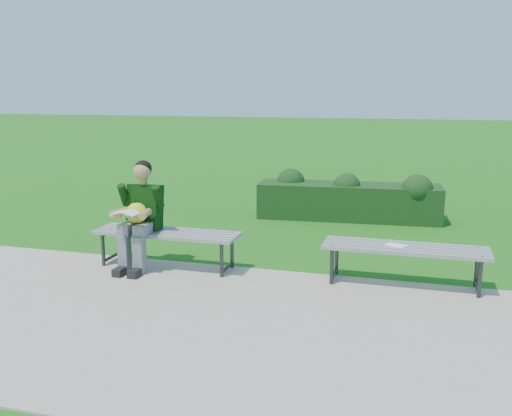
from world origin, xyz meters
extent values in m
plane|color=#347614|center=(0.00, 0.00, 0.00)|extent=(80.00, 80.00, 0.00)
cube|color=#B5A696|center=(0.00, -1.75, 0.01)|extent=(30.00, 3.50, 0.02)
cube|color=#183711|center=(0.79, 3.21, 0.30)|extent=(3.12, 1.00, 0.60)
sphere|color=#183711|center=(-0.25, 3.29, 0.57)|extent=(0.54, 0.54, 0.50)
sphere|color=#183711|center=(0.76, 3.13, 0.57)|extent=(0.50, 0.50, 0.46)
sphere|color=#183711|center=(1.91, 3.12, 0.57)|extent=(0.55, 0.55, 0.51)
cube|color=gray|center=(-1.01, -0.44, 0.45)|extent=(1.80, 0.08, 0.04)
cube|color=gray|center=(-1.01, -0.34, 0.45)|extent=(1.80, 0.08, 0.04)
cube|color=gray|center=(-1.01, -0.24, 0.45)|extent=(1.80, 0.08, 0.04)
cube|color=gray|center=(-1.01, -0.13, 0.45)|extent=(1.80, 0.09, 0.04)
cube|color=gray|center=(-1.01, -0.03, 0.45)|extent=(1.80, 0.09, 0.04)
cylinder|color=#2D2D30|center=(-1.79, -0.43, 0.23)|extent=(0.04, 0.04, 0.41)
cylinder|color=#2D2D30|center=(-1.79, -0.05, 0.23)|extent=(0.04, 0.04, 0.41)
cylinder|color=#2D2D30|center=(-1.79, -0.24, 0.41)|extent=(0.04, 0.42, 0.04)
cylinder|color=#2D2D30|center=(-1.79, -0.24, 0.08)|extent=(0.04, 0.42, 0.04)
cylinder|color=gray|center=(-1.79, -0.44, 0.47)|extent=(0.02, 0.02, 0.01)
cylinder|color=gray|center=(-1.79, -0.03, 0.47)|extent=(0.02, 0.02, 0.01)
cylinder|color=#2D2D30|center=(-0.23, -0.43, 0.23)|extent=(0.04, 0.04, 0.41)
cylinder|color=#2D2D30|center=(-0.23, -0.05, 0.23)|extent=(0.04, 0.04, 0.41)
cylinder|color=#2D2D30|center=(-0.23, -0.24, 0.41)|extent=(0.04, 0.42, 0.04)
cylinder|color=#2D2D30|center=(-0.23, -0.24, 0.08)|extent=(0.04, 0.42, 0.04)
cylinder|color=gray|center=(-0.23, -0.44, 0.47)|extent=(0.02, 0.02, 0.01)
cylinder|color=gray|center=(-0.23, -0.03, 0.47)|extent=(0.02, 0.02, 0.01)
cube|color=gray|center=(1.82, -0.34, 0.45)|extent=(1.80, 0.08, 0.04)
cube|color=gray|center=(1.82, -0.24, 0.45)|extent=(1.80, 0.08, 0.04)
cube|color=gray|center=(1.82, -0.13, 0.45)|extent=(1.80, 0.09, 0.04)
cube|color=gray|center=(1.82, -0.03, 0.45)|extent=(1.80, 0.09, 0.04)
cube|color=gray|center=(1.82, 0.08, 0.45)|extent=(1.80, 0.09, 0.04)
cylinder|color=#2D2D30|center=(1.04, -0.32, 0.23)|extent=(0.04, 0.04, 0.41)
cylinder|color=#2D2D30|center=(1.04, 0.06, 0.23)|extent=(0.04, 0.04, 0.41)
cylinder|color=#2D2D30|center=(1.04, -0.13, 0.41)|extent=(0.04, 0.42, 0.04)
cylinder|color=#2D2D30|center=(1.04, -0.13, 0.08)|extent=(0.04, 0.42, 0.04)
cylinder|color=gray|center=(1.04, -0.34, 0.47)|extent=(0.02, 0.02, 0.01)
cylinder|color=gray|center=(1.04, 0.08, 0.47)|extent=(0.02, 0.02, 0.01)
cylinder|color=#2D2D30|center=(2.60, -0.32, 0.23)|extent=(0.04, 0.04, 0.41)
cylinder|color=#2D2D30|center=(2.60, 0.06, 0.23)|extent=(0.04, 0.04, 0.41)
cylinder|color=#2D2D30|center=(2.60, -0.13, 0.41)|extent=(0.04, 0.42, 0.04)
cylinder|color=#2D2D30|center=(2.60, -0.13, 0.08)|extent=(0.04, 0.42, 0.04)
cylinder|color=gray|center=(2.60, -0.34, 0.47)|extent=(0.02, 0.02, 0.01)
cylinder|color=gray|center=(2.60, 0.08, 0.47)|extent=(0.02, 0.02, 0.01)
cube|color=slate|center=(-1.41, -0.40, 0.54)|extent=(0.14, 0.42, 0.13)
cube|color=slate|center=(-1.21, -0.40, 0.54)|extent=(0.14, 0.42, 0.13)
cube|color=slate|center=(-1.41, -0.58, 0.24)|extent=(0.12, 0.13, 0.45)
cube|color=slate|center=(-1.21, -0.58, 0.24)|extent=(0.12, 0.13, 0.45)
cube|color=black|center=(-1.41, -0.68, 0.07)|extent=(0.11, 0.26, 0.09)
cube|color=black|center=(-1.21, -0.68, 0.07)|extent=(0.11, 0.26, 0.09)
cube|color=black|center=(-1.31, -0.20, 0.75)|extent=(0.40, 0.30, 0.59)
cylinder|color=#AC824F|center=(-1.31, -0.22, 1.07)|extent=(0.10, 0.10, 0.08)
sphere|color=#AC824F|center=(-1.31, -0.24, 1.20)|extent=(0.21, 0.21, 0.21)
sphere|color=black|center=(-1.31, -0.21, 1.23)|extent=(0.21, 0.21, 0.21)
cylinder|color=black|center=(-1.54, -0.30, 0.91)|extent=(0.10, 0.21, 0.30)
cylinder|color=black|center=(-1.08, -0.30, 0.91)|extent=(0.10, 0.21, 0.30)
cylinder|color=#AC824F|center=(-1.48, -0.52, 0.74)|extent=(0.14, 0.31, 0.08)
cylinder|color=#AC824F|center=(-1.14, -0.52, 0.74)|extent=(0.14, 0.31, 0.08)
sphere|color=#AC824F|center=(-1.41, -0.68, 0.74)|extent=(0.09, 0.09, 0.09)
sphere|color=#AC824F|center=(-1.21, -0.68, 0.74)|extent=(0.09, 0.09, 0.09)
sphere|color=#CC9B0B|center=(-1.31, -0.42, 0.72)|extent=(0.25, 0.25, 0.25)
cone|color=orange|center=(-1.31, -0.53, 0.71)|extent=(0.07, 0.07, 0.07)
cone|color=black|center=(-1.33, -0.41, 0.85)|extent=(0.03, 0.05, 0.08)
cone|color=black|center=(-1.30, -0.40, 0.85)|extent=(0.03, 0.04, 0.07)
sphere|color=white|center=(-1.36, -0.52, 0.75)|extent=(0.05, 0.05, 0.05)
sphere|color=white|center=(-1.27, -0.52, 0.75)|extent=(0.05, 0.05, 0.05)
cube|color=white|center=(-1.39, -0.70, 0.79)|extent=(0.15, 0.20, 0.05)
cube|color=white|center=(-1.24, -0.70, 0.79)|extent=(0.15, 0.20, 0.05)
cube|color=white|center=(1.72, -0.13, 0.47)|extent=(0.26, 0.23, 0.01)
camera|label=1|loc=(1.93, -6.45, 2.16)|focal=40.00mm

